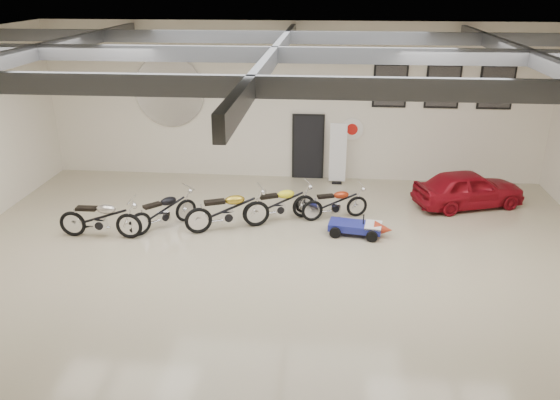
# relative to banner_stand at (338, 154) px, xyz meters

# --- Properties ---
(floor) EXTENTS (16.00, 12.00, 0.01)m
(floor) POSITION_rel_banner_stand_xyz_m (-1.47, -5.50, -0.98)
(floor) COLOR tan
(floor) RESTS_ON ground
(ceiling) EXTENTS (16.00, 12.00, 0.01)m
(ceiling) POSITION_rel_banner_stand_xyz_m (-1.47, -5.50, 4.02)
(ceiling) COLOR gray
(ceiling) RESTS_ON back_wall
(back_wall) EXTENTS (16.00, 0.02, 5.00)m
(back_wall) POSITION_rel_banner_stand_xyz_m (-1.47, 0.50, 1.52)
(back_wall) COLOR silver
(back_wall) RESTS_ON floor
(ceiling_beams) EXTENTS (15.80, 11.80, 0.32)m
(ceiling_beams) POSITION_rel_banner_stand_xyz_m (-1.47, -5.50, 3.77)
(ceiling_beams) COLOR #4E5055
(ceiling_beams) RESTS_ON ceiling
(door) EXTENTS (0.92, 0.08, 2.10)m
(door) POSITION_rel_banner_stand_xyz_m (-0.97, 0.45, 0.07)
(door) COLOR black
(door) RESTS_ON back_wall
(logo_plaque) EXTENTS (2.30, 0.06, 1.16)m
(logo_plaque) POSITION_rel_banner_stand_xyz_m (-5.47, 0.45, 1.82)
(logo_plaque) COLOR silver
(logo_plaque) RESTS_ON back_wall
(poster_left) EXTENTS (1.05, 0.08, 1.35)m
(poster_left) POSITION_rel_banner_stand_xyz_m (1.53, 0.46, 2.12)
(poster_left) COLOR black
(poster_left) RESTS_ON back_wall
(poster_mid) EXTENTS (1.05, 0.08, 1.35)m
(poster_mid) POSITION_rel_banner_stand_xyz_m (3.13, 0.46, 2.12)
(poster_mid) COLOR black
(poster_mid) RESTS_ON back_wall
(poster_right) EXTENTS (1.05, 0.08, 1.35)m
(poster_right) POSITION_rel_banner_stand_xyz_m (4.73, 0.46, 2.12)
(poster_right) COLOR black
(poster_right) RESTS_ON back_wall
(oil_sign) EXTENTS (0.72, 0.10, 0.72)m
(oil_sign) POSITION_rel_banner_stand_xyz_m (0.43, 0.45, 0.72)
(oil_sign) COLOR white
(oil_sign) RESTS_ON back_wall
(banner_stand) EXTENTS (0.53, 0.22, 1.95)m
(banner_stand) POSITION_rel_banner_stand_xyz_m (0.00, 0.00, 0.00)
(banner_stand) COLOR white
(banner_stand) RESTS_ON floor
(motorcycle_silver) EXTENTS (2.12, 0.66, 1.10)m
(motorcycle_silver) POSITION_rel_banner_stand_xyz_m (-6.04, -4.53, -0.42)
(motorcycle_silver) COLOR silver
(motorcycle_silver) RESTS_ON floor
(motorcycle_black) EXTENTS (1.80, 1.82, 1.02)m
(motorcycle_black) POSITION_rel_banner_stand_xyz_m (-4.61, -3.85, -0.47)
(motorcycle_black) COLOR silver
(motorcycle_black) RESTS_ON floor
(motorcycle_gold) EXTENTS (2.31, 1.46, 1.15)m
(motorcycle_gold) POSITION_rel_banner_stand_xyz_m (-2.89, -3.80, -0.40)
(motorcycle_gold) COLOR silver
(motorcycle_gold) RESTS_ON floor
(motorcycle_yellow) EXTENTS (2.12, 1.40, 1.06)m
(motorcycle_yellow) POSITION_rel_banner_stand_xyz_m (-1.59, -3.11, -0.45)
(motorcycle_yellow) COLOR silver
(motorcycle_yellow) RESTS_ON floor
(motorcycle_red) EXTENTS (1.93, 1.13, 0.96)m
(motorcycle_red) POSITION_rel_banner_stand_xyz_m (-0.08, -2.83, -0.50)
(motorcycle_red) COLOR silver
(motorcycle_red) RESTS_ON floor
(go_kart) EXTENTS (1.75, 0.99, 0.60)m
(go_kart) POSITION_rel_banner_stand_xyz_m (0.58, -3.83, -0.68)
(go_kart) COLOR navy
(go_kart) RESTS_ON floor
(vintage_car) EXTENTS (2.22, 3.43, 1.09)m
(vintage_car) POSITION_rel_banner_stand_xyz_m (3.77, -1.58, -0.43)
(vintage_car) COLOR maroon
(vintage_car) RESTS_ON floor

